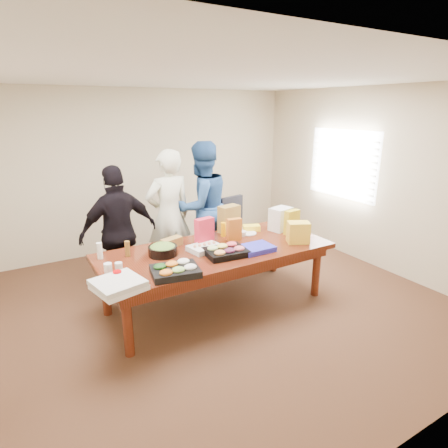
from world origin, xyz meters
TOP-DOWN VIEW (x-y plane):
  - floor at (0.00, 0.00)m, footprint 5.50×5.00m
  - ceiling at (0.00, 0.00)m, footprint 5.50×5.00m
  - wall_back at (0.00, 2.50)m, footprint 5.50×0.04m
  - wall_front at (0.00, -2.50)m, footprint 5.50×0.04m
  - wall_right at (2.75, 0.00)m, footprint 0.04×5.00m
  - window_panel at (2.72, 0.60)m, footprint 0.03×1.40m
  - window_blinds at (2.68, 0.60)m, footprint 0.04×1.36m
  - conference_table at (0.00, 0.00)m, footprint 2.80×1.20m
  - office_chair at (0.89, 0.90)m, footprint 0.61×0.61m
  - person_center at (-0.17, 1.05)m, footprint 0.71×0.49m
  - person_right at (0.39, 1.13)m, footprint 1.04×0.87m
  - person_left at (-0.92, 0.88)m, footprint 1.05×0.52m
  - veggie_tray at (-0.71, -0.42)m, footprint 0.54×0.46m
  - fruit_tray at (0.00, -0.23)m, footprint 0.50×0.41m
  - sheet_cake at (-0.14, 0.02)m, footprint 0.41×0.34m
  - salad_bowl at (-0.63, 0.14)m, footprint 0.36×0.36m
  - chip_bag_blue at (0.38, -0.30)m, footprint 0.41×0.31m
  - chip_bag_red at (-0.06, 0.18)m, footprint 0.25×0.14m
  - chip_bag_yellow at (1.15, -0.03)m, footprint 0.23×0.11m
  - chip_bag_orange at (0.35, 0.15)m, footprint 0.19×0.11m
  - mayo_jar at (-0.00, 0.35)m, footprint 0.09×0.09m
  - mustard_bottle at (0.31, 0.35)m, footprint 0.07×0.07m
  - dressing_bottle at (-0.99, 0.31)m, footprint 0.07×0.07m
  - ranch_bottle at (-1.28, 0.40)m, footprint 0.07×0.07m
  - banana_bunch at (0.77, 0.36)m, footprint 0.26×0.21m
  - bread_loaf at (-0.43, 0.35)m, footprint 0.29×0.19m
  - kraft_bag at (0.47, 0.47)m, footprint 0.30×0.20m
  - red_cup at (-1.27, -0.29)m, footprint 0.08×0.08m
  - clear_cup_a at (-1.30, -0.06)m, footprint 0.10×0.10m
  - clear_cup_b at (-1.20, -0.08)m, footprint 0.10×0.10m
  - pizza_box_lower at (-1.30, -0.46)m, footprint 0.50×0.50m
  - pizza_box_upper at (-1.31, -0.46)m, footprint 0.50×0.50m
  - plate_a at (0.65, 0.28)m, footprint 0.27×0.27m
  - plate_b at (0.62, 0.44)m, footprint 0.29×0.29m
  - dip_bowl_a at (0.53, 0.26)m, footprint 0.16×0.16m
  - dip_bowl_b at (-0.59, 0.31)m, footprint 0.16×0.16m
  - grocery_bag_white at (1.14, 0.19)m, footprint 0.34×0.28m
  - grocery_bag_yellow at (1.01, -0.33)m, footprint 0.32×0.29m

SIDE VIEW (x-z plane):
  - floor at x=0.00m, z-range -0.02..0.00m
  - conference_table at x=0.00m, z-range 0.00..0.75m
  - office_chair at x=0.89m, z-range 0.00..1.02m
  - plate_a at x=0.65m, z-range 0.75..0.76m
  - plate_b at x=0.62m, z-range 0.75..0.77m
  - pizza_box_lower at x=-1.30m, z-range 0.75..0.80m
  - dip_bowl_a at x=0.53m, z-range 0.75..0.81m
  - dip_bowl_b at x=-0.59m, z-range 0.75..0.81m
  - chip_bag_blue at x=0.38m, z-range 0.75..0.81m
  - sheet_cake at x=-0.14m, z-range 0.75..0.81m
  - fruit_tray at x=0.00m, z-range 0.75..0.82m
  - veggie_tray at x=-0.71m, z-range 0.75..0.82m
  - banana_bunch at x=0.77m, z-range 0.75..0.83m
  - clear_cup_b at x=-1.20m, z-range 0.75..0.86m
  - bread_loaf at x=-0.43m, z-range 0.75..0.86m
  - salad_bowl at x=-0.63m, z-range 0.75..0.86m
  - red_cup at x=-1.27m, z-range 0.75..0.86m
  - clear_cup_a at x=-1.30m, z-range 0.75..0.86m
  - mayo_jar at x=0.00m, z-range 0.75..0.87m
  - pizza_box_upper at x=-1.31m, z-range 0.80..0.85m
  - dressing_bottle at x=-0.99m, z-range 0.75..0.93m
  - ranch_bottle at x=-1.28m, z-range 0.75..0.94m
  - mustard_bottle at x=0.31m, z-range 0.75..0.94m
  - person_left at x=-0.92m, z-range 0.00..1.72m
  - grocery_bag_yellow at x=1.01m, z-range 0.75..1.02m
  - chip_bag_orange at x=0.35m, z-range 0.75..1.04m
  - grocery_bag_white at x=1.14m, z-range 0.75..1.07m
  - chip_bag_yellow at x=1.15m, z-range 0.75..1.08m
  - chip_bag_red at x=-0.06m, z-range 0.75..1.10m
  - person_center at x=-0.17m, z-range 0.00..1.86m
  - kraft_bag at x=0.47m, z-range 0.75..1.12m
  - person_right at x=0.39m, z-range 0.00..1.93m
  - wall_back at x=0.00m, z-range 0.00..2.70m
  - wall_front at x=0.00m, z-range 0.00..2.70m
  - wall_right at x=2.75m, z-range 0.00..2.70m
  - window_panel at x=2.72m, z-range 0.95..2.05m
  - window_blinds at x=2.68m, z-range 1.00..2.00m
  - ceiling at x=0.00m, z-range 2.70..2.72m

